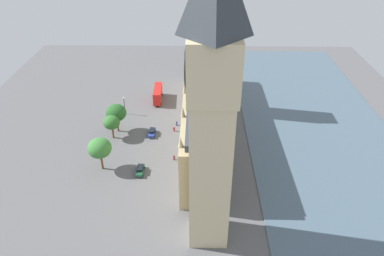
{
  "coord_description": "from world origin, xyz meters",
  "views": [
    {
      "loc": [
        -0.34,
        95.64,
        59.92
      ],
      "look_at": [
        1.0,
        14.85,
        9.12
      ],
      "focal_mm": 33.9,
      "sensor_mm": 36.0,
      "label": 1
    }
  ],
  "objects_px": {
    "street_lamp_midblock": "(124,102)",
    "car_dark_green_under_trees": "(140,170)",
    "plane_tree_by_river_gate": "(100,148)",
    "double_decker_bus_leading": "(158,94)",
    "plane_tree_kerbside": "(116,113)",
    "plane_tree_opposite_hall": "(112,122)",
    "parliament_building": "(203,99)",
    "pedestrian_near_tower": "(177,123)",
    "clock_tower": "(212,110)",
    "pedestrian_trailing": "(174,129)",
    "car_blue_far_end": "(152,132)",
    "pedestrian_corner": "(174,158)"
  },
  "relations": [
    {
      "from": "clock_tower",
      "to": "plane_tree_kerbside",
      "type": "distance_m",
      "value": 53.63
    },
    {
      "from": "pedestrian_near_tower",
      "to": "pedestrian_corner",
      "type": "relative_size",
      "value": 1.03
    },
    {
      "from": "parliament_building",
      "to": "pedestrian_near_tower",
      "type": "relative_size",
      "value": 44.77
    },
    {
      "from": "street_lamp_midblock",
      "to": "pedestrian_trailing",
      "type": "bearing_deg",
      "value": 148.6
    },
    {
      "from": "plane_tree_opposite_hall",
      "to": "plane_tree_by_river_gate",
      "type": "height_order",
      "value": "plane_tree_by_river_gate"
    },
    {
      "from": "pedestrian_near_tower",
      "to": "pedestrian_corner",
      "type": "xyz_separation_m",
      "value": [
        -0.18,
        17.8,
        -0.02
      ]
    },
    {
      "from": "parliament_building",
      "to": "plane_tree_opposite_hall",
      "type": "height_order",
      "value": "parliament_building"
    },
    {
      "from": "clock_tower",
      "to": "double_decker_bus_leading",
      "type": "distance_m",
      "value": 68.23
    },
    {
      "from": "double_decker_bus_leading",
      "to": "pedestrian_trailing",
      "type": "bearing_deg",
      "value": 107.7
    },
    {
      "from": "car_blue_far_end",
      "to": "pedestrian_corner",
      "type": "height_order",
      "value": "car_blue_far_end"
    },
    {
      "from": "car_dark_green_under_trees",
      "to": "double_decker_bus_leading",
      "type": "bearing_deg",
      "value": -89.88
    },
    {
      "from": "plane_tree_by_river_gate",
      "to": "plane_tree_kerbside",
      "type": "bearing_deg",
      "value": -91.9
    },
    {
      "from": "parliament_building",
      "to": "street_lamp_midblock",
      "type": "bearing_deg",
      "value": -14.67
    },
    {
      "from": "car_dark_green_under_trees",
      "to": "plane_tree_by_river_gate",
      "type": "relative_size",
      "value": 0.52
    },
    {
      "from": "pedestrian_near_tower",
      "to": "pedestrian_trailing",
      "type": "relative_size",
      "value": 0.95
    },
    {
      "from": "plane_tree_opposite_hall",
      "to": "plane_tree_by_river_gate",
      "type": "bearing_deg",
      "value": 90.41
    },
    {
      "from": "car_dark_green_under_trees",
      "to": "pedestrian_corner",
      "type": "bearing_deg",
      "value": -144.91
    },
    {
      "from": "double_decker_bus_leading",
      "to": "plane_tree_by_river_gate",
      "type": "xyz_separation_m",
      "value": [
        10.88,
        38.67,
        3.93
      ]
    },
    {
      "from": "plane_tree_by_river_gate",
      "to": "double_decker_bus_leading",
      "type": "bearing_deg",
      "value": -105.72
    },
    {
      "from": "plane_tree_kerbside",
      "to": "street_lamp_midblock",
      "type": "distance_m",
      "value": 10.65
    },
    {
      "from": "plane_tree_kerbside",
      "to": "pedestrian_near_tower",
      "type": "bearing_deg",
      "value": -168.87
    },
    {
      "from": "plane_tree_by_river_gate",
      "to": "plane_tree_opposite_hall",
      "type": "bearing_deg",
      "value": -89.59
    },
    {
      "from": "pedestrian_near_tower",
      "to": "car_blue_far_end",
      "type": "bearing_deg",
      "value": -145.09
    },
    {
      "from": "pedestrian_corner",
      "to": "double_decker_bus_leading",
      "type": "bearing_deg",
      "value": -154.88
    },
    {
      "from": "pedestrian_trailing",
      "to": "car_dark_green_under_trees",
      "type": "bearing_deg",
      "value": -167.38
    },
    {
      "from": "double_decker_bus_leading",
      "to": "plane_tree_opposite_hall",
      "type": "xyz_separation_m",
      "value": [
        10.99,
        24.0,
        2.66
      ]
    },
    {
      "from": "car_blue_far_end",
      "to": "pedestrian_corner",
      "type": "relative_size",
      "value": 3.08
    },
    {
      "from": "parliament_building",
      "to": "pedestrian_trailing",
      "type": "relative_size",
      "value": 42.43
    },
    {
      "from": "clock_tower",
      "to": "street_lamp_midblock",
      "type": "distance_m",
      "value": 62.49
    },
    {
      "from": "pedestrian_near_tower",
      "to": "plane_tree_by_river_gate",
      "type": "bearing_deg",
      "value": -132.38
    },
    {
      "from": "pedestrian_corner",
      "to": "parliament_building",
      "type": "bearing_deg",
      "value": 169.07
    },
    {
      "from": "parliament_building",
      "to": "street_lamp_midblock",
      "type": "height_order",
      "value": "parliament_building"
    },
    {
      "from": "pedestrian_near_tower",
      "to": "plane_tree_kerbside",
      "type": "distance_m",
      "value": 18.99
    },
    {
      "from": "car_blue_far_end",
      "to": "plane_tree_by_river_gate",
      "type": "relative_size",
      "value": 0.52
    },
    {
      "from": "pedestrian_trailing",
      "to": "street_lamp_midblock",
      "type": "distance_m",
      "value": 20.03
    },
    {
      "from": "pedestrian_trailing",
      "to": "parliament_building",
      "type": "bearing_deg",
      "value": -34.19
    },
    {
      "from": "car_blue_far_end",
      "to": "street_lamp_midblock",
      "type": "distance_m",
      "value": 16.5
    },
    {
      "from": "pedestrian_trailing",
      "to": "street_lamp_midblock",
      "type": "height_order",
      "value": "street_lamp_midblock"
    },
    {
      "from": "double_decker_bus_leading",
      "to": "plane_tree_by_river_gate",
      "type": "relative_size",
      "value": 1.15
    },
    {
      "from": "parliament_building",
      "to": "clock_tower",
      "type": "relative_size",
      "value": 1.23
    },
    {
      "from": "pedestrian_corner",
      "to": "plane_tree_kerbside",
      "type": "relative_size",
      "value": 0.17
    },
    {
      "from": "street_lamp_midblock",
      "to": "car_dark_green_under_trees",
      "type": "bearing_deg",
      "value": 106.85
    },
    {
      "from": "clock_tower",
      "to": "double_decker_bus_leading",
      "type": "bearing_deg",
      "value": -74.84
    },
    {
      "from": "parliament_building",
      "to": "pedestrian_trailing",
      "type": "bearing_deg",
      "value": 22.51
    },
    {
      "from": "pedestrian_near_tower",
      "to": "street_lamp_midblock",
      "type": "height_order",
      "value": "street_lamp_midblock"
    },
    {
      "from": "parliament_building",
      "to": "car_blue_far_end",
      "type": "bearing_deg",
      "value": 20.72
    },
    {
      "from": "clock_tower",
      "to": "plane_tree_opposite_hall",
      "type": "relative_size",
      "value": 7.88
    },
    {
      "from": "plane_tree_opposite_hall",
      "to": "parliament_building",
      "type": "bearing_deg",
      "value": -164.09
    },
    {
      "from": "plane_tree_kerbside",
      "to": "double_decker_bus_leading",
      "type": "bearing_deg",
      "value": -116.94
    },
    {
      "from": "double_decker_bus_leading",
      "to": "car_dark_green_under_trees",
      "type": "bearing_deg",
      "value": 87.72
    }
  ]
}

